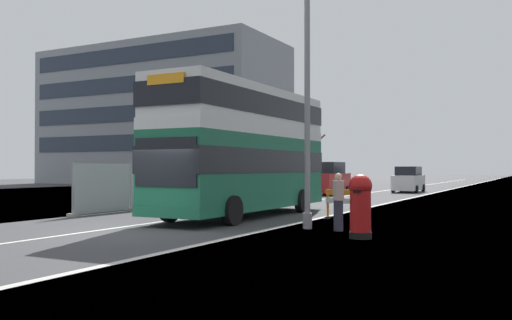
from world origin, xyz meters
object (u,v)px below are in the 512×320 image
double_decker_bus (244,149)px  lamppost_foreground (307,107)px  pedestrian_at_kerb (338,202)px  roadworks_barrier (344,201)px  car_receding_mid (408,180)px  car_oncoming_near (329,179)px  red_pillar_postbox (360,203)px

double_decker_bus → lamppost_foreground: lamppost_foreground is taller
double_decker_bus → pedestrian_at_kerb: bearing=-31.0°
roadworks_barrier → lamppost_foreground: bearing=-89.8°
double_decker_bus → car_receding_mid: double_decker_bus is taller
roadworks_barrier → car_oncoming_near: size_ratio=0.31×
lamppost_foreground → roadworks_barrier: (-0.01, 3.59, -3.16)m
roadworks_barrier → car_receding_mid: (-3.07, 24.59, 0.28)m
double_decker_bus → roadworks_barrier: double_decker_bus is taller
double_decker_bus → lamppost_foreground: (3.90, -2.90, 1.15)m
red_pillar_postbox → car_oncoming_near: (-9.49, 23.08, 0.13)m
lamppost_foreground → car_receding_mid: size_ratio=1.92×
red_pillar_postbox → pedestrian_at_kerb: pedestrian_at_kerb is taller
double_decker_bus → car_receding_mid: size_ratio=2.44×
roadworks_barrier → car_receding_mid: 24.78m
lamppost_foreground → red_pillar_postbox: lamppost_foreground is taller
roadworks_barrier → pedestrian_at_kerb: 3.82m
lamppost_foreground → car_oncoming_near: lamppost_foreground is taller
roadworks_barrier → double_decker_bus: bearing=-169.9°
roadworks_barrier → pedestrian_at_kerb: size_ratio=0.82×
red_pillar_postbox → roadworks_barrier: (-2.20, 5.12, -0.28)m
car_oncoming_near → roadworks_barrier: bearing=-67.9°
lamppost_foreground → car_oncoming_near: size_ratio=1.77×
car_receding_mid → pedestrian_at_kerb: 28.56m
car_oncoming_near → car_receding_mid: (4.22, 6.62, -0.13)m
lamppost_foreground → pedestrian_at_kerb: size_ratio=4.62×
pedestrian_at_kerb → car_receding_mid: bearing=98.3°
red_pillar_postbox → pedestrian_at_kerb: size_ratio=0.99×
car_receding_mid → car_oncoming_near: bearing=-122.5°
double_decker_bus → pedestrian_at_kerb: size_ratio=5.88×
double_decker_bus → car_oncoming_near: bearing=100.3°
red_pillar_postbox → roadworks_barrier: size_ratio=1.21×
red_pillar_postbox → car_receding_mid: 30.17m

